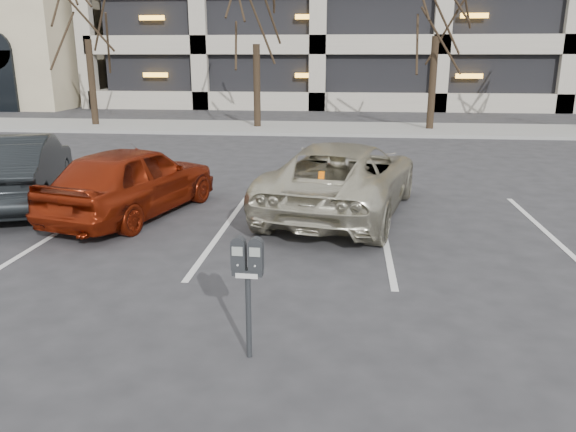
{
  "coord_description": "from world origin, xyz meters",
  "views": [
    {
      "loc": [
        0.73,
        -7.12,
        2.95
      ],
      "look_at": [
        0.03,
        -0.55,
        1.05
      ],
      "focal_mm": 35.0,
      "sensor_mm": 36.0,
      "label": 1
    }
  ],
  "objects_px": {
    "suv_silver": "(343,178)",
    "car_red": "(133,180)",
    "parking_meter": "(248,268)",
    "car_dark": "(17,170)"
  },
  "relations": [
    {
      "from": "parking_meter",
      "to": "car_dark",
      "type": "bearing_deg",
      "value": 137.96
    },
    {
      "from": "suv_silver",
      "to": "car_red",
      "type": "distance_m",
      "value": 3.98
    },
    {
      "from": "car_red",
      "to": "car_dark",
      "type": "xyz_separation_m",
      "value": [
        -2.62,
        0.52,
        0.04
      ]
    },
    {
      "from": "car_red",
      "to": "car_dark",
      "type": "bearing_deg",
      "value": 3.18
    },
    {
      "from": "parking_meter",
      "to": "suv_silver",
      "type": "xyz_separation_m",
      "value": [
        0.86,
        5.56,
        -0.27
      ]
    },
    {
      "from": "suv_silver",
      "to": "parking_meter",
      "type": "bearing_deg",
      "value": 93.57
    },
    {
      "from": "suv_silver",
      "to": "car_red",
      "type": "height_order",
      "value": "suv_silver"
    },
    {
      "from": "parking_meter",
      "to": "car_red",
      "type": "xyz_separation_m",
      "value": [
        -3.08,
        4.94,
        -0.27
      ]
    },
    {
      "from": "parking_meter",
      "to": "suv_silver",
      "type": "distance_m",
      "value": 5.63
    },
    {
      "from": "car_red",
      "to": "car_dark",
      "type": "distance_m",
      "value": 2.67
    }
  ]
}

